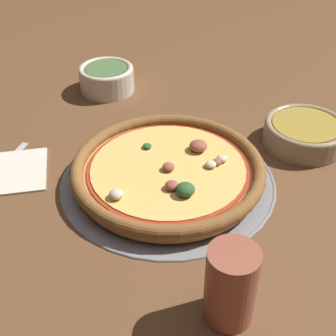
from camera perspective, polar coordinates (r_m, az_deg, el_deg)
The scene contains 7 objects.
ground_plane at distance 0.82m, azimuth 0.00°, elevation -1.61°, with size 3.00×3.00×0.00m, color brown.
pizza_tray at distance 0.81m, azimuth 0.00°, elevation -1.43°, with size 0.37×0.37×0.01m.
pizza at distance 0.80m, azimuth 0.03°, elevation -0.24°, with size 0.33×0.33×0.04m.
bowl_near at distance 0.93m, azimuth 16.34°, elevation 4.22°, with size 0.16×0.16×0.05m.
bowl_far at distance 1.09m, azimuth -7.50°, elevation 10.88°, with size 0.12×0.12×0.06m.
drinking_cup at distance 0.59m, azimuth 7.65°, elevation -13.99°, with size 0.06×0.06×0.11m.
napkin at distance 0.88m, azimuth -19.82°, elevation -0.49°, with size 0.17×0.14×0.01m.
Camera 1 is at (-0.07, -0.63, 0.51)m, focal length 50.00 mm.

